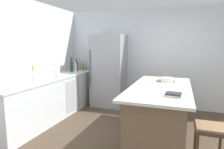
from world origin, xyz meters
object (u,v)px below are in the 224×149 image
at_px(hot_sauce_bottle, 77,68).
at_px(wine_bottle, 71,66).
at_px(sink_faucet, 44,71).
at_px(soda_bottle, 76,67).
at_px(paper_towel_roll, 57,70).
at_px(flower_vase, 33,77).
at_px(gin_bottle, 79,65).
at_px(refrigerator, 109,71).
at_px(cookbook_stack, 173,95).
at_px(whiskey_bottle, 77,66).
at_px(kitchen_island, 160,112).
at_px(cutting_board, 166,81).
at_px(olive_oil_bottle, 83,66).
at_px(bar_stool, 210,135).
at_px(mixing_bowl, 167,80).

height_order(hot_sauce_bottle, wine_bottle, wine_bottle).
distance_m(sink_faucet, soda_bottle, 1.21).
height_order(paper_towel_roll, soda_bottle, paper_towel_roll).
bearing_deg(paper_towel_roll, soda_bottle, 91.32).
xyz_separation_m(flower_vase, gin_bottle, (-0.11, 2.00, 0.03)).
distance_m(refrigerator, cookbook_stack, 2.72).
bearing_deg(sink_faucet, refrigerator, 56.60).
xyz_separation_m(sink_faucet, whiskey_bottle, (-0.01, 1.40, -0.03)).
bearing_deg(sink_faucet, wine_bottle, 90.35).
distance_m(flower_vase, hot_sauce_bottle, 1.73).
bearing_deg(kitchen_island, cookbook_stack, -69.06).
height_order(flower_vase, gin_bottle, gin_bottle).
distance_m(soda_bottle, cutting_board, 2.53).
height_order(olive_oil_bottle, soda_bottle, soda_bottle).
relative_size(bar_stool, flower_vase, 2.06).
bearing_deg(refrigerator, cookbook_stack, -50.03).
bearing_deg(hot_sauce_bottle, flower_vase, -89.15).
bearing_deg(flower_vase, hot_sauce_bottle, 90.85).
height_order(paper_towel_roll, wine_bottle, wine_bottle).
bearing_deg(wine_bottle, olive_oil_bottle, 67.73).
xyz_separation_m(refrigerator, flower_vase, (-0.86, -1.86, 0.08)).
bearing_deg(soda_bottle, kitchen_island, -27.30).
bearing_deg(mixing_bowl, kitchen_island, -98.90).
xyz_separation_m(wine_bottle, cookbook_stack, (2.71, -1.76, -0.13)).
relative_size(refrigerator, cutting_board, 5.21).
bearing_deg(hot_sauce_bottle, refrigerator, 8.63).
bearing_deg(bar_stool, wine_bottle, 148.44).
height_order(wine_bottle, mixing_bowl, wine_bottle).
relative_size(whiskey_bottle, cutting_board, 0.90).
bearing_deg(paper_towel_roll, flower_vase, -90.07).
relative_size(bar_stool, sink_faucet, 2.17).
distance_m(whiskey_bottle, wine_bottle, 0.28).
relative_size(refrigerator, bar_stool, 2.94).
distance_m(olive_oil_bottle, cutting_board, 2.56).
relative_size(refrigerator, flower_vase, 6.05).
distance_m(sink_faucet, hot_sauce_bottle, 1.31).
height_order(refrigerator, gin_bottle, refrigerator).
bearing_deg(cutting_board, cookbook_stack, -80.66).
xyz_separation_m(refrigerator, whiskey_bottle, (-0.96, -0.04, 0.10)).
xyz_separation_m(gin_bottle, olive_oil_bottle, (0.17, -0.10, -0.02)).
relative_size(paper_towel_roll, cutting_board, 0.85).
relative_size(hot_sauce_bottle, cutting_board, 0.64).
bearing_deg(cookbook_stack, paper_towel_roll, 159.22).
bearing_deg(wine_bottle, kitchen_island, -24.91).
relative_size(flower_vase, hot_sauce_bottle, 1.34).
height_order(hot_sauce_bottle, soda_bottle, soda_bottle).
height_order(whiskey_bottle, cookbook_stack, whiskey_bottle).
height_order(refrigerator, whiskey_bottle, refrigerator).
bearing_deg(mixing_bowl, flower_vase, -160.50).
height_order(whiskey_bottle, wine_bottle, wine_bottle).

